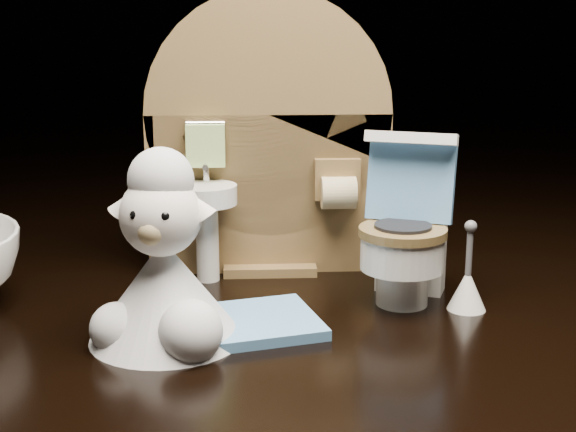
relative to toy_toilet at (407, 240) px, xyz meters
name	(u,v)px	position (x,y,z in m)	size (l,w,h in m)	color
backdrop_panel	(267,151)	(-0.07, 0.05, 0.04)	(0.13, 0.05, 0.15)	brown
toy_toilet	(407,240)	(0.00, 0.00, 0.00)	(0.05, 0.06, 0.08)	white
bath_mat	(248,323)	(-0.08, -0.03, -0.03)	(0.06, 0.05, 0.00)	#568EC2
toilet_brush	(467,286)	(0.03, -0.02, -0.02)	(0.02, 0.02, 0.04)	white
plush_lamb	(164,275)	(-0.11, -0.05, 0.00)	(0.07, 0.07, 0.09)	silver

